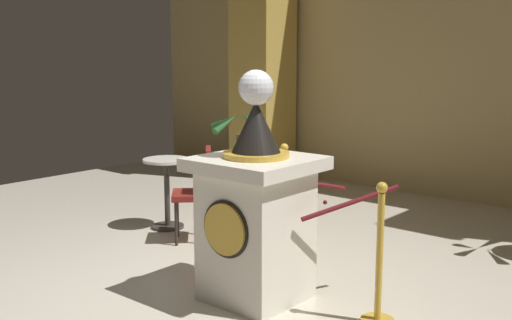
{
  "coord_description": "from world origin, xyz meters",
  "views": [
    {
      "loc": [
        3.33,
        -3.4,
        1.9
      ],
      "look_at": [
        0.34,
        0.14,
        1.1
      ],
      "focal_mm": 43.56,
      "sensor_mm": 36.0,
      "label": 1
    }
  ],
  "objects_px": {
    "stanchion_near": "(379,275)",
    "cafe_chair_red": "(199,186)",
    "pedestal_clock": "(256,212)",
    "cafe_table": "(167,185)",
    "potted_palm_left": "(239,173)",
    "stanchion_far": "(284,216)"
  },
  "relations": [
    {
      "from": "pedestal_clock",
      "to": "potted_palm_left",
      "type": "relative_size",
      "value": 1.53
    },
    {
      "from": "stanchion_far",
      "to": "cafe_table",
      "type": "relative_size",
      "value": 1.39
    },
    {
      "from": "pedestal_clock",
      "to": "cafe_chair_red",
      "type": "relative_size",
      "value": 1.86
    },
    {
      "from": "stanchion_near",
      "to": "cafe_table",
      "type": "relative_size",
      "value": 1.33
    },
    {
      "from": "stanchion_near",
      "to": "cafe_chair_red",
      "type": "height_order",
      "value": "stanchion_near"
    },
    {
      "from": "potted_palm_left",
      "to": "cafe_chair_red",
      "type": "relative_size",
      "value": 1.21
    },
    {
      "from": "potted_palm_left",
      "to": "cafe_chair_red",
      "type": "distance_m",
      "value": 2.08
    },
    {
      "from": "pedestal_clock",
      "to": "stanchion_far",
      "type": "xyz_separation_m",
      "value": [
        -0.48,
        0.98,
        -0.31
      ]
    },
    {
      "from": "stanchion_far",
      "to": "cafe_table",
      "type": "height_order",
      "value": "stanchion_far"
    },
    {
      "from": "pedestal_clock",
      "to": "potted_palm_left",
      "type": "distance_m",
      "value": 3.58
    },
    {
      "from": "pedestal_clock",
      "to": "cafe_chair_red",
      "type": "distance_m",
      "value": 1.63
    },
    {
      "from": "cafe_table",
      "to": "cafe_chair_red",
      "type": "height_order",
      "value": "cafe_chair_red"
    },
    {
      "from": "cafe_table",
      "to": "stanchion_far",
      "type": "bearing_deg",
      "value": 3.42
    },
    {
      "from": "potted_palm_left",
      "to": "stanchion_near",
      "type": "bearing_deg",
      "value": -34.67
    },
    {
      "from": "stanchion_far",
      "to": "potted_palm_left",
      "type": "bearing_deg",
      "value": 141.17
    },
    {
      "from": "stanchion_far",
      "to": "pedestal_clock",
      "type": "bearing_deg",
      "value": -63.92
    },
    {
      "from": "cafe_table",
      "to": "pedestal_clock",
      "type": "bearing_deg",
      "value": -23.76
    },
    {
      "from": "pedestal_clock",
      "to": "stanchion_far",
      "type": "bearing_deg",
      "value": 116.08
    },
    {
      "from": "stanchion_near",
      "to": "cafe_chair_red",
      "type": "bearing_deg",
      "value": 166.18
    },
    {
      "from": "stanchion_near",
      "to": "potted_palm_left",
      "type": "height_order",
      "value": "potted_palm_left"
    },
    {
      "from": "stanchion_far",
      "to": "cafe_chair_red",
      "type": "distance_m",
      "value": 0.97
    },
    {
      "from": "pedestal_clock",
      "to": "stanchion_near",
      "type": "bearing_deg",
      "value": 12.11
    }
  ]
}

